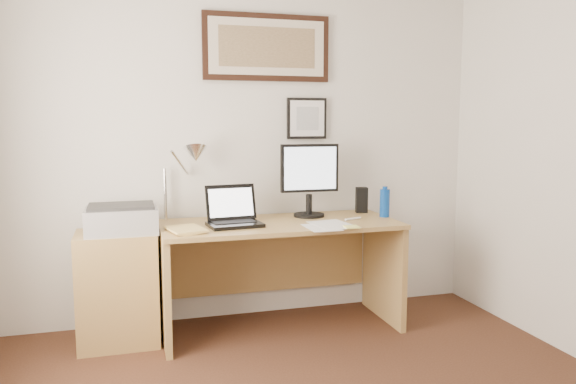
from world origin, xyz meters
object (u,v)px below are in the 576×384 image
object	(u,v)px
side_cabinet	(118,288)
water_bottle	(385,203)
printer	(122,219)
desk	(277,253)
lcd_monitor	(309,176)
book	(170,231)
laptop	(233,216)

from	to	relation	value
side_cabinet	water_bottle	size ratio (longest dim) A/B	3.66
side_cabinet	printer	bearing A→B (deg)	-26.01
side_cabinet	desk	size ratio (longest dim) A/B	0.46
lcd_monitor	water_bottle	bearing A→B (deg)	-16.62
water_bottle	lcd_monitor	size ratio (longest dim) A/B	0.38
side_cabinet	water_bottle	bearing A→B (deg)	-1.63
side_cabinet	lcd_monitor	bearing A→B (deg)	4.37
printer	water_bottle	bearing A→B (deg)	-1.05
book	desk	xyz separation A→B (m)	(0.75, 0.26, -0.25)
water_bottle	laptop	distance (m)	1.10
laptop	lcd_monitor	size ratio (longest dim) A/B	0.70
book	laptop	bearing A→B (deg)	20.01
lcd_monitor	side_cabinet	bearing A→B (deg)	-175.63
desk	book	bearing A→B (deg)	-161.10
side_cabinet	lcd_monitor	world-z (taller)	lcd_monitor
book	desk	distance (m)	0.82
book	desk	size ratio (longest dim) A/B	0.17
water_bottle	book	world-z (taller)	water_bottle
water_bottle	laptop	bearing A→B (deg)	-179.29
lcd_monitor	laptop	bearing A→B (deg)	-163.95
water_bottle	desk	distance (m)	0.85
desk	printer	world-z (taller)	printer
side_cabinet	book	size ratio (longest dim) A/B	2.64
laptop	printer	world-z (taller)	laptop
book	lcd_monitor	xyz separation A→B (m)	(1.00, 0.32, 0.28)
laptop	desk	bearing A→B (deg)	17.42
laptop	book	bearing A→B (deg)	-159.99
book	desk	world-z (taller)	book
laptop	lcd_monitor	bearing A→B (deg)	16.05
desk	printer	bearing A→B (deg)	-176.96
water_bottle	book	distance (m)	1.53
side_cabinet	printer	size ratio (longest dim) A/B	1.66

